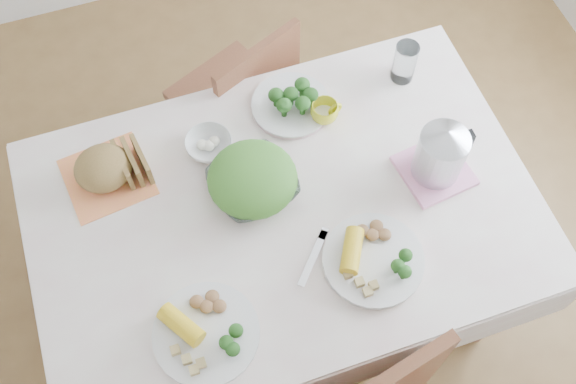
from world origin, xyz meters
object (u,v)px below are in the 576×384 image
object	(u,v)px
salad_bowl	(253,184)
electric_kettle	(442,151)
chair_far	(231,88)
yellow_mug	(324,112)
dinner_plate_left	(206,334)
dining_table	(284,259)
dinner_plate_right	(373,261)

from	to	relation	value
salad_bowl	electric_kettle	xyz separation A→B (m)	(0.54, -0.12, 0.09)
chair_far	yellow_mug	size ratio (longest dim) A/B	9.44
chair_far	salad_bowl	bearing A→B (deg)	58.06
dinner_plate_left	dining_table	bearing A→B (deg)	42.59
electric_kettle	dinner_plate_left	bearing A→B (deg)	-166.56
yellow_mug	salad_bowl	bearing A→B (deg)	-149.36
dinner_plate_right	electric_kettle	distance (m)	0.38
chair_far	dinner_plate_right	xyz separation A→B (m)	(0.16, -0.94, 0.31)
dining_table	salad_bowl	size ratio (longest dim) A/B	5.56
salad_bowl	dinner_plate_right	distance (m)	0.42
dining_table	dinner_plate_right	xyz separation A→B (m)	(0.19, -0.24, 0.40)
dining_table	chair_far	distance (m)	0.71
dining_table	salad_bowl	xyz separation A→B (m)	(-0.07, 0.09, 0.42)
dining_table	yellow_mug	size ratio (longest dim) A/B	15.57
dining_table	electric_kettle	distance (m)	0.70
yellow_mug	electric_kettle	world-z (taller)	electric_kettle
dining_table	dinner_plate_left	xyz separation A→B (m)	(-0.32, -0.30, 0.40)
salad_bowl	electric_kettle	bearing A→B (deg)	-12.67
yellow_mug	dinner_plate_left	bearing A→B (deg)	-134.32
chair_far	dinner_plate_right	bearing A→B (deg)	76.09
dining_table	dinner_plate_right	world-z (taller)	dinner_plate_right
dining_table	salad_bowl	distance (m)	0.43
salad_bowl	yellow_mug	xyz separation A→B (m)	(0.29, 0.17, 0.00)
dining_table	yellow_mug	xyz separation A→B (m)	(0.23, 0.27, 0.42)
dinner_plate_right	yellow_mug	distance (m)	0.51
salad_bowl	chair_far	bearing A→B (deg)	81.77
electric_kettle	chair_far	bearing A→B (deg)	116.91
dining_table	yellow_mug	world-z (taller)	yellow_mug
dining_table	dinner_plate_right	size ratio (longest dim) A/B	4.81
dining_table	chair_far	world-z (taller)	chair_far
salad_bowl	electric_kettle	distance (m)	0.56
chair_far	dinner_plate_left	distance (m)	1.10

